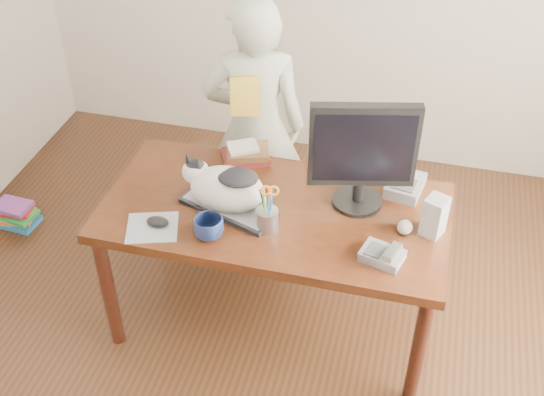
{
  "coord_description": "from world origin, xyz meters",
  "views": [
    {
      "loc": [
        0.59,
        -1.76,
        2.75
      ],
      "look_at": [
        0.0,
        0.55,
        0.85
      ],
      "focal_mm": 45.0,
      "sensor_mm": 36.0,
      "label": 1
    }
  ],
  "objects_px": {
    "speaker": "(435,216)",
    "pen_cup": "(268,217)",
    "cat": "(224,186)",
    "person": "(255,129)",
    "book_stack": "(246,154)",
    "book_pile_b": "(17,214)",
    "calculator": "(405,186)",
    "coffee_mug": "(209,228)",
    "phone": "(383,255)",
    "monitor": "(363,152)",
    "keyboard": "(228,207)",
    "mouse": "(158,222)",
    "baseball": "(405,227)",
    "desk": "(279,222)"
  },
  "relations": [
    {
      "from": "speaker",
      "to": "pen_cup",
      "type": "bearing_deg",
      "value": -144.67
    },
    {
      "from": "cat",
      "to": "speaker",
      "type": "height_order",
      "value": "cat"
    },
    {
      "from": "pen_cup",
      "to": "person",
      "type": "xyz_separation_m",
      "value": [
        -0.27,
        0.77,
        -0.06
      ]
    },
    {
      "from": "book_stack",
      "to": "book_pile_b",
      "type": "distance_m",
      "value": 1.65
    },
    {
      "from": "calculator",
      "to": "person",
      "type": "height_order",
      "value": "person"
    },
    {
      "from": "coffee_mug",
      "to": "phone",
      "type": "distance_m",
      "value": 0.76
    },
    {
      "from": "pen_cup",
      "to": "speaker",
      "type": "distance_m",
      "value": 0.73
    },
    {
      "from": "monitor",
      "to": "book_stack",
      "type": "xyz_separation_m",
      "value": [
        -0.6,
        0.22,
        -0.27
      ]
    },
    {
      "from": "book_pile_b",
      "to": "pen_cup",
      "type": "bearing_deg",
      "value": -16.14
    },
    {
      "from": "keyboard",
      "to": "monitor",
      "type": "height_order",
      "value": "monitor"
    },
    {
      "from": "pen_cup",
      "to": "phone",
      "type": "relative_size",
      "value": 1.22
    },
    {
      "from": "mouse",
      "to": "baseball",
      "type": "distance_m",
      "value": 1.1
    },
    {
      "from": "person",
      "to": "speaker",
      "type": "bearing_deg",
      "value": 133.33
    },
    {
      "from": "cat",
      "to": "book_pile_b",
      "type": "distance_m",
      "value": 1.75
    },
    {
      "from": "pen_cup",
      "to": "calculator",
      "type": "height_order",
      "value": "pen_cup"
    },
    {
      "from": "mouse",
      "to": "person",
      "type": "relative_size",
      "value": 0.08
    },
    {
      "from": "mouse",
      "to": "person",
      "type": "distance_m",
      "value": 0.9
    },
    {
      "from": "monitor",
      "to": "baseball",
      "type": "distance_m",
      "value": 0.38
    },
    {
      "from": "keyboard",
      "to": "cat",
      "type": "distance_m",
      "value": 0.12
    },
    {
      "from": "person",
      "to": "book_pile_b",
      "type": "bearing_deg",
      "value": -3.9
    },
    {
      "from": "phone",
      "to": "baseball",
      "type": "distance_m",
      "value": 0.21
    },
    {
      "from": "mouse",
      "to": "person",
      "type": "height_order",
      "value": "person"
    },
    {
      "from": "baseball",
      "to": "mouse",
      "type": "bearing_deg",
      "value": -168.1
    },
    {
      "from": "desk",
      "to": "phone",
      "type": "xyz_separation_m",
      "value": [
        0.53,
        -0.29,
        0.17
      ]
    },
    {
      "from": "coffee_mug",
      "to": "mouse",
      "type": "bearing_deg",
      "value": 176.47
    },
    {
      "from": "baseball",
      "to": "person",
      "type": "relative_size",
      "value": 0.04
    },
    {
      "from": "book_stack",
      "to": "person",
      "type": "height_order",
      "value": "person"
    },
    {
      "from": "book_stack",
      "to": "book_pile_b",
      "type": "bearing_deg",
      "value": 157.23
    },
    {
      "from": "mouse",
      "to": "calculator",
      "type": "relative_size",
      "value": 0.5
    },
    {
      "from": "cat",
      "to": "desk",
      "type": "bearing_deg",
      "value": 50.92
    },
    {
      "from": "monitor",
      "to": "pen_cup",
      "type": "height_order",
      "value": "monitor"
    },
    {
      "from": "phone",
      "to": "person",
      "type": "relative_size",
      "value": 0.13
    },
    {
      "from": "phone",
      "to": "calculator",
      "type": "relative_size",
      "value": 0.86
    },
    {
      "from": "desk",
      "to": "baseball",
      "type": "xyz_separation_m",
      "value": [
        0.6,
        -0.1,
        0.18
      ]
    },
    {
      "from": "monitor",
      "to": "person",
      "type": "height_order",
      "value": "person"
    },
    {
      "from": "cat",
      "to": "monitor",
      "type": "height_order",
      "value": "monitor"
    },
    {
      "from": "cat",
      "to": "pen_cup",
      "type": "xyz_separation_m",
      "value": [
        0.22,
        -0.09,
        -0.06
      ]
    },
    {
      "from": "phone",
      "to": "speaker",
      "type": "bearing_deg",
      "value": 65.67
    },
    {
      "from": "cat",
      "to": "book_stack",
      "type": "distance_m",
      "value": 0.41
    },
    {
      "from": "book_pile_b",
      "to": "cat",
      "type": "bearing_deg",
      "value": -15.22
    },
    {
      "from": "baseball",
      "to": "book_pile_b",
      "type": "xyz_separation_m",
      "value": [
        -2.32,
        0.37,
        -0.71
      ]
    },
    {
      "from": "monitor",
      "to": "person",
      "type": "relative_size",
      "value": 0.36
    },
    {
      "from": "cat",
      "to": "phone",
      "type": "height_order",
      "value": "cat"
    },
    {
      "from": "desk",
      "to": "baseball",
      "type": "relative_size",
      "value": 23.9
    },
    {
      "from": "mouse",
      "to": "coffee_mug",
      "type": "xyz_separation_m",
      "value": [
        0.25,
        -0.02,
        0.03
      ]
    },
    {
      "from": "monitor",
      "to": "book_stack",
      "type": "bearing_deg",
      "value": 146.42
    },
    {
      "from": "baseball",
      "to": "calculator",
      "type": "height_order",
      "value": "baseball"
    },
    {
      "from": "coffee_mug",
      "to": "desk",
      "type": "bearing_deg",
      "value": 56.19
    },
    {
      "from": "desk",
      "to": "coffee_mug",
      "type": "relative_size",
      "value": 11.97
    },
    {
      "from": "pen_cup",
      "to": "book_pile_b",
      "type": "relative_size",
      "value": 0.96
    }
  ]
}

